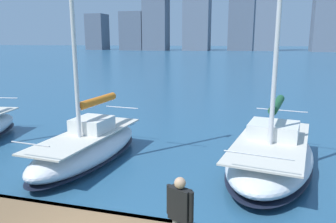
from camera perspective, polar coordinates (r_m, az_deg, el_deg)
The scene contains 4 objects.
city_skyline at distance 163.12m, azimuth 15.07°, elevation 16.78°, with size 166.77×19.97×47.82m.
sailboat_forest at distance 12.89m, azimuth 17.49°, elevation -6.89°, with size 4.00×7.56×11.61m.
sailboat_orange at distance 13.54m, azimuth -13.77°, elevation -5.66°, with size 2.75×6.78×11.33m.
person_black_shirt at distance 6.61m, azimuth 2.07°, elevation -16.69°, with size 0.58×0.34×1.67m.
Camera 1 is at (-3.36, 5.50, 4.81)m, focal length 35.00 mm.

